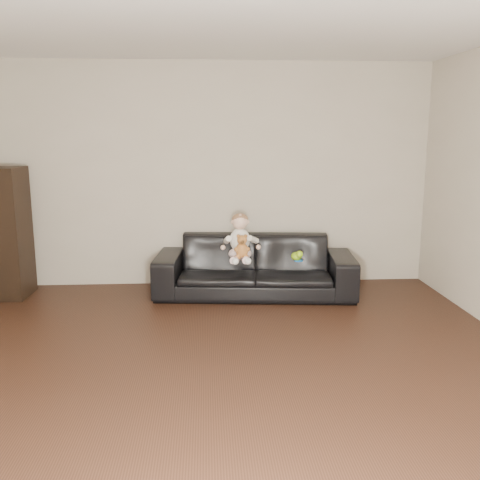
{
  "coord_description": "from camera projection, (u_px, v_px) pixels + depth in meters",
  "views": [
    {
      "loc": [
        -0.14,
        -3.55,
        1.78
      ],
      "look_at": [
        0.23,
        2.14,
        0.64
      ],
      "focal_mm": 40.0,
      "sensor_mm": 36.0,
      "label": 1
    }
  ],
  "objects": [
    {
      "name": "shelf_item",
      "position": [
        8.0,
        204.0,
        5.79
      ],
      "size": [
        0.19,
        0.26,
        0.28
      ],
      "primitive_type": "cube",
      "rotation": [
        0.0,
        0.0,
        -0.03
      ],
      "color": "silver",
      "rests_on": "cabinet"
    },
    {
      "name": "toy_green",
      "position": [
        296.0,
        256.0,
        5.81
      ],
      "size": [
        0.16,
        0.17,
        0.1
      ],
      "primitive_type": "ellipsoid",
      "rotation": [
        0.0,
        0.0,
        0.42
      ],
      "color": "#91CE18",
      "rests_on": "sofa"
    },
    {
      "name": "cabinet",
      "position": [
        9.0,
        233.0,
        5.85
      ],
      "size": [
        0.37,
        0.5,
        1.43
      ],
      "primitive_type": "cube",
      "rotation": [
        0.0,
        0.0,
        -0.03
      ],
      "color": "black",
      "rests_on": "floor"
    },
    {
      "name": "ceiling",
      "position": [
        226.0,
        0.0,
        3.32
      ],
      "size": [
        5.5,
        5.5,
        0.0
      ],
      "primitive_type": "plane",
      "rotation": [
        3.14,
        0.0,
        0.0
      ],
      "color": "#B7AD99",
      "rests_on": "ground"
    },
    {
      "name": "teddy_bear",
      "position": [
        242.0,
        247.0,
        5.66
      ],
      "size": [
        0.17,
        0.17,
        0.25
      ],
      "rotation": [
        0.0,
        0.0,
        -0.47
      ],
      "color": "#B06D32",
      "rests_on": "sofa"
    },
    {
      "name": "baby",
      "position": [
        240.0,
        240.0,
        5.81
      ],
      "size": [
        0.38,
        0.45,
        0.51
      ],
      "rotation": [
        0.0,
        0.0,
        -0.22
      ],
      "color": "#F7D1D2",
      "rests_on": "sofa"
    },
    {
      "name": "sofa",
      "position": [
        255.0,
        266.0,
        6.0
      ],
      "size": [
        2.27,
        1.06,
        0.64
      ],
      "primitive_type": "imported",
      "rotation": [
        0.0,
        0.0,
        -0.09
      ],
      "color": "black",
      "rests_on": "floor"
    },
    {
      "name": "toy_blue_disc",
      "position": [
        299.0,
        260.0,
        5.8
      ],
      "size": [
        0.12,
        0.12,
        0.01
      ],
      "primitive_type": "cylinder",
      "rotation": [
        0.0,
        0.0,
        0.3
      ],
      "color": "blue",
      "rests_on": "sofa"
    },
    {
      "name": "wall_back",
      "position": [
        218.0,
        175.0,
        6.27
      ],
      "size": [
        5.0,
        0.0,
        5.0
      ],
      "primitive_type": "plane",
      "rotation": [
        1.57,
        0.0,
        0.0
      ],
      "color": "#B7AD99",
      "rests_on": "ground"
    },
    {
      "name": "floor",
      "position": [
        228.0,
        386.0,
        3.83
      ],
      "size": [
        5.5,
        5.5,
        0.0
      ],
      "primitive_type": "plane",
      "color": "#331C12",
      "rests_on": "ground"
    },
    {
      "name": "toy_rattle",
      "position": [
        297.0,
        257.0,
        5.87
      ],
      "size": [
        0.08,
        0.08,
        0.06
      ],
      "primitive_type": "sphere",
      "rotation": [
        0.0,
        0.0,
        0.28
      ],
      "color": "#D91942",
      "rests_on": "sofa"
    },
    {
      "name": "wall_front",
      "position": [
        293.0,
        429.0,
        0.89
      ],
      "size": [
        5.0,
        0.0,
        5.0
      ],
      "primitive_type": "plane",
      "rotation": [
        -1.57,
        0.0,
        0.0
      ],
      "color": "#B7AD99",
      "rests_on": "ground"
    }
  ]
}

